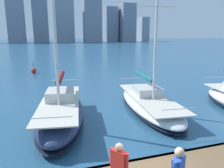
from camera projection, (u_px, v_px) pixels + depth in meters
The scene contains 5 objects.
city_skyline at pixel (33, 15), 148.82m from camera, with size 163.55×21.12×54.46m.
sailboat_teal at pixel (149, 102), 14.73m from camera, with size 3.77×9.00×10.40m.
sailboat_maroon at pixel (60, 111), 12.50m from camera, with size 3.87×8.55×11.19m.
person_red_shirt at pixel (119, 165), 5.90m from camera, with size 0.40×0.49×1.59m.
channel_buoy at pixel (34, 71), 29.00m from camera, with size 0.70×0.70×1.40m.
Camera 1 is at (2.85, 5.13, 4.98)m, focal length 35.00 mm.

